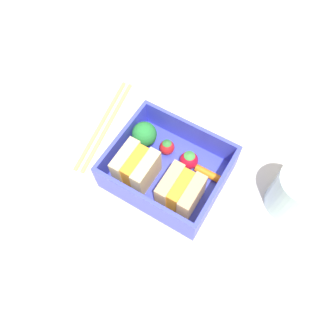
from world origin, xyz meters
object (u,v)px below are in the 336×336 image
at_px(carrot_stick_far_left, 209,174).
at_px(strawberry_far_left, 167,147).
at_px(strawberry_left, 189,160).
at_px(chopstick_pair, 104,124).
at_px(folded_napkin, 196,106).
at_px(sandwich_left, 181,191).
at_px(drinking_glass, 295,192).
at_px(broccoli_floret, 144,134).
at_px(sandwich_center_left, 136,167).

relative_size(carrot_stick_far_left, strawberry_far_left, 1.46).
height_order(strawberry_left, chopstick_pair, strawberry_left).
xyz_separation_m(strawberry_left, folded_napkin, (0.05, -0.12, -0.03)).
bearing_deg(sandwich_left, strawberry_far_left, -45.76).
height_order(carrot_stick_far_left, drinking_glass, drinking_glass).
bearing_deg(folded_napkin, strawberry_left, 112.45).
bearing_deg(strawberry_far_left, chopstick_pair, 2.10).
height_order(broccoli_floret, chopstick_pair, broccoli_floret).
xyz_separation_m(broccoli_floret, folded_napkin, (-0.03, -0.12, -0.04)).
xyz_separation_m(sandwich_left, drinking_glass, (-0.14, -0.08, 0.00)).
relative_size(drinking_glass, folded_napkin, 0.75).
bearing_deg(sandwich_left, folded_napkin, -69.36).
height_order(sandwich_left, folded_napkin, sandwich_left).
bearing_deg(broccoli_floret, folded_napkin, -105.05).
bearing_deg(strawberry_left, broccoli_floret, 1.68).
xyz_separation_m(carrot_stick_far_left, strawberry_left, (0.04, -0.00, 0.01)).
bearing_deg(chopstick_pair, carrot_stick_far_left, 179.85).
distance_m(sandwich_center_left, strawberry_far_left, 0.06).
bearing_deg(carrot_stick_far_left, chopstick_pair, -0.15).
distance_m(sandwich_center_left, drinking_glass, 0.23).
xyz_separation_m(strawberry_left, drinking_glass, (-0.16, -0.02, 0.01)).
xyz_separation_m(strawberry_far_left, drinking_glass, (-0.20, -0.02, 0.02)).
relative_size(sandwich_center_left, chopstick_pair, 0.29).
bearing_deg(strawberry_left, sandwich_left, 106.82).
xyz_separation_m(sandwich_left, strawberry_left, (0.02, -0.06, -0.01)).
relative_size(sandwich_center_left, carrot_stick_far_left, 1.28).
relative_size(chopstick_pair, folded_napkin, 1.78).
height_order(sandwich_left, sandwich_center_left, same).
bearing_deg(broccoli_floret, strawberry_far_left, -170.68).
height_order(sandwich_center_left, drinking_glass, drinking_glass).
relative_size(sandwich_left, sandwich_center_left, 1.00).
bearing_deg(chopstick_pair, broccoli_floret, 178.93).
bearing_deg(strawberry_far_left, broccoli_floret, 9.32).
xyz_separation_m(carrot_stick_far_left, folded_napkin, (0.08, -0.12, -0.02)).
relative_size(strawberry_far_left, broccoli_floret, 0.62).
distance_m(strawberry_left, folded_napkin, 0.13).
distance_m(chopstick_pair, folded_napkin, 0.17).
relative_size(carrot_stick_far_left, folded_napkin, 0.40).
height_order(sandwich_left, broccoli_floret, sandwich_left).
bearing_deg(folded_napkin, sandwich_left, 110.64).
relative_size(broccoli_floret, chopstick_pair, 0.25).
distance_m(sandwich_center_left, chopstick_pair, 0.13).
height_order(sandwich_left, chopstick_pair, sandwich_left).
bearing_deg(chopstick_pair, folded_napkin, -135.42).
bearing_deg(chopstick_pair, drinking_glass, -175.50).
relative_size(sandwich_left, drinking_glass, 0.69).
relative_size(sandwich_left, broccoli_floret, 1.17).
distance_m(strawberry_left, chopstick_pair, 0.17).
xyz_separation_m(carrot_stick_far_left, strawberry_far_left, (0.08, -0.01, 0.01)).
relative_size(carrot_stick_far_left, broccoli_floret, 0.91).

